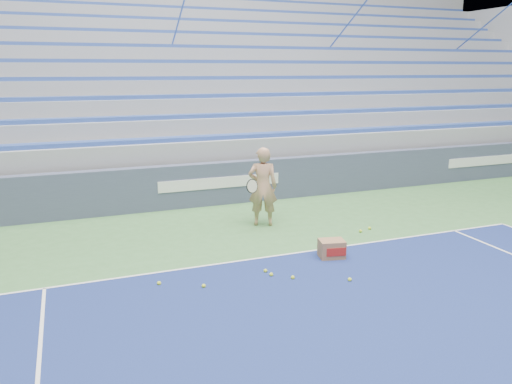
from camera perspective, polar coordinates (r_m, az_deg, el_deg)
sponsor_barrier at (r=12.92m, az=-4.26°, el=1.01°), size 30.00×0.32×1.10m
bleachers at (r=18.19m, az=-9.65°, el=10.33°), size 31.00×9.15×7.30m
tennis_player at (r=11.04m, az=0.76°, el=0.62°), size 0.98×0.93×1.77m
ball_box at (r=9.42m, az=8.64°, el=-6.45°), size 0.52×0.44×0.34m
tennis_ball_0 at (r=11.22m, az=12.85°, el=-4.05°), size 0.07×0.07×0.07m
tennis_ball_1 at (r=8.47m, az=4.23°, el=-9.72°), size 0.07×0.07×0.07m
tennis_ball_2 at (r=8.51m, az=10.66°, el=-9.80°), size 0.07×0.07×0.07m
tennis_ball_3 at (r=8.39m, az=-11.03°, el=-10.20°), size 0.07×0.07×0.07m
tennis_ball_4 at (r=8.71m, az=1.08°, el=-9.00°), size 0.07×0.07×0.07m
tennis_ball_5 at (r=10.99m, az=11.86°, el=-4.38°), size 0.07×0.07×0.07m
tennis_ball_6 at (r=8.19m, az=-6.00°, el=-10.63°), size 0.07×0.07×0.07m
tennis_ball_7 at (r=8.56m, az=1.75°, el=-9.41°), size 0.07×0.07×0.07m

